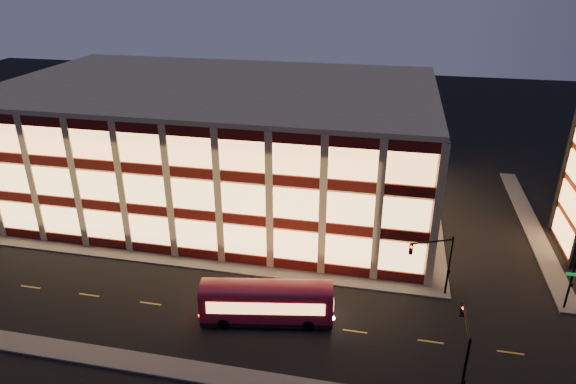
# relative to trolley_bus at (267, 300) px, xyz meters

# --- Properties ---
(ground) EXTENTS (200.00, 200.00, 0.00)m
(ground) POSITION_rel_trolley_bus_xyz_m (-8.61, 6.04, -2.04)
(ground) COLOR black
(ground) RESTS_ON ground
(sidewalk_office_south) EXTENTS (54.00, 2.00, 0.15)m
(sidewalk_office_south) POSITION_rel_trolley_bus_xyz_m (-11.61, 7.04, -1.96)
(sidewalk_office_south) COLOR #514F4C
(sidewalk_office_south) RESTS_ON ground
(sidewalk_office_east) EXTENTS (2.00, 30.00, 0.15)m
(sidewalk_office_east) POSITION_rel_trolley_bus_xyz_m (14.39, 23.04, -1.96)
(sidewalk_office_east) COLOR #514F4C
(sidewalk_office_east) RESTS_ON ground
(sidewalk_tower_west) EXTENTS (2.00, 30.00, 0.15)m
(sidewalk_tower_west) POSITION_rel_trolley_bus_xyz_m (25.39, 23.04, -1.96)
(sidewalk_tower_west) COLOR #514F4C
(sidewalk_tower_west) RESTS_ON ground
(sidewalk_near) EXTENTS (100.00, 2.00, 0.15)m
(sidewalk_near) POSITION_rel_trolley_bus_xyz_m (-8.61, -6.96, -1.96)
(sidewalk_near) COLOR #514F4C
(sidewalk_near) RESTS_ON ground
(office_building) EXTENTS (50.45, 30.45, 14.50)m
(office_building) POSITION_rel_trolley_bus_xyz_m (-11.52, 22.95, 5.21)
(office_building) COLOR tan
(office_building) RESTS_ON ground
(traffic_signal_far) EXTENTS (3.79, 1.87, 6.00)m
(traffic_signal_far) POSITION_rel_trolley_bus_xyz_m (13.60, 6.27, 2.07)
(traffic_signal_far) COLOR black
(traffic_signal_far) RESTS_ON ground
(traffic_signal_near) EXTENTS (0.32, 4.45, 6.00)m
(traffic_signal_near) POSITION_rel_trolley_bus_xyz_m (14.89, -5.00, 2.09)
(traffic_signal_near) COLOR black
(traffic_signal_near) RESTS_ON ground
(trolley_bus) EXTENTS (11.17, 4.60, 3.68)m
(trolley_bus) POSITION_rel_trolley_bus_xyz_m (0.00, 0.00, 0.00)
(trolley_bus) COLOR maroon
(trolley_bus) RESTS_ON ground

